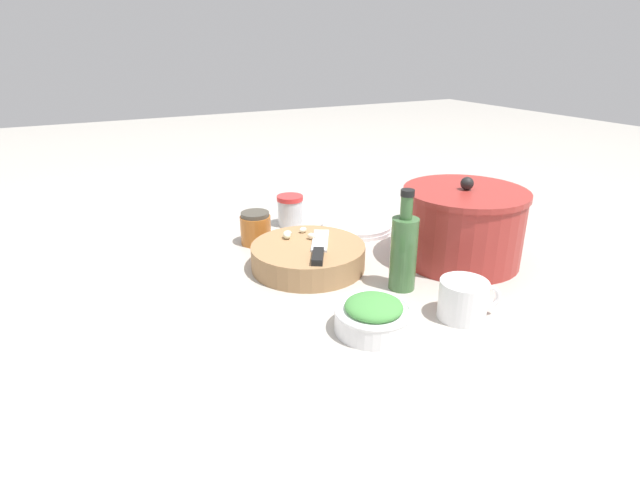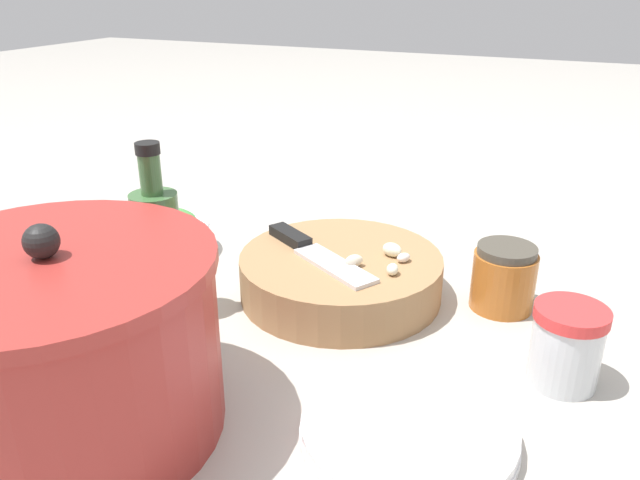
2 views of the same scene
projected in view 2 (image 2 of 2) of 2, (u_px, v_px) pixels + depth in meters
ground_plane at (305, 309)px, 0.74m from camera, size 5.00×5.00×0.00m
cutting_board at (341, 275)px, 0.77m from camera, size 0.25×0.25×0.05m
chef_knife at (312, 251)px, 0.76m from camera, size 0.18×0.12×0.01m
garlic_cloves at (385, 257)px, 0.73m from camera, size 0.07×0.07×0.02m
herb_bowl at (162, 234)px, 0.88m from camera, size 0.14×0.14×0.06m
spice_jar at (566, 345)px, 0.60m from camera, size 0.07×0.07×0.08m
coffee_mug at (51, 272)px, 0.75m from camera, size 0.09×0.11×0.07m
plate_stack at (408, 430)px, 0.53m from camera, size 0.19×0.19×0.02m
honey_jar at (504, 278)px, 0.73m from camera, size 0.07×0.07×0.08m
oil_bottle at (159, 249)px, 0.71m from camera, size 0.05×0.05×0.20m
stock_pot at (62, 346)px, 0.52m from camera, size 0.27×0.27×0.19m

